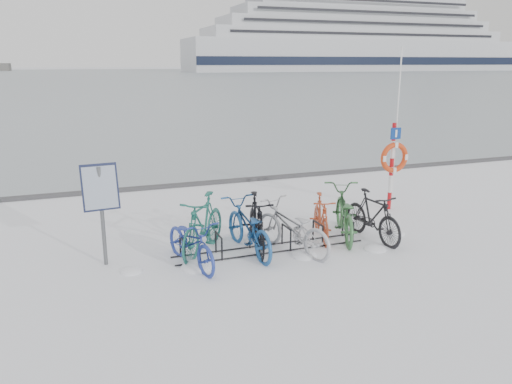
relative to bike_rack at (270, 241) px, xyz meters
name	(u,v)px	position (x,y,z in m)	size (l,w,h in m)	color
ground	(270,249)	(0.00, 0.00, -0.18)	(900.00, 900.00, 0.00)	white
ice_sheet	(82,75)	(0.00, 155.00, -0.17)	(400.00, 298.00, 0.02)	#939DA6
quay_edge	(201,183)	(0.00, 5.90, -0.13)	(400.00, 0.25, 0.10)	#3F3F42
bike_rack	(270,241)	(0.00, 0.00, 0.00)	(4.00, 0.48, 0.46)	black
info_board	(101,193)	(-3.20, 0.31, 1.22)	(0.67, 0.30, 1.94)	#595B5E
lifebuoy_station	(394,158)	(3.99, 1.60, 1.19)	(0.78, 0.22, 4.07)	#B10E14
cruise_ferry	(355,39)	(118.58, 196.27, 13.75)	(155.61, 29.31, 51.13)	silver
bike_0	(191,240)	(-1.67, -0.22, 0.30)	(0.64, 1.84, 0.96)	navy
bike_1	(203,223)	(-1.30, 0.34, 0.42)	(0.57, 2.01, 1.21)	#1D6053
bike_2	(248,226)	(-0.46, 0.05, 0.36)	(0.72, 2.06, 1.08)	#1D4F8E
bike_3	(257,222)	(-0.24, 0.14, 0.40)	(0.55, 1.93, 1.16)	black
bike_4	(292,226)	(0.38, -0.23, 0.35)	(0.70, 2.02, 1.06)	#A9AAB0
bike_5	(321,216)	(1.30, 0.29, 0.31)	(0.46, 1.64, 0.98)	#B04122
bike_6	(344,211)	(1.81, 0.22, 0.39)	(0.75, 2.16, 1.13)	#346838
bike_7	(373,215)	(2.31, -0.15, 0.37)	(0.51, 1.82, 1.09)	black
snow_drifts	(278,256)	(0.02, -0.40, -0.18)	(6.20, 1.17, 0.22)	white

